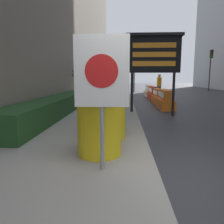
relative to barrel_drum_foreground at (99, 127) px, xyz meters
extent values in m
plane|color=#2D2D33|center=(0.91, -0.85, -0.62)|extent=(120.00, 120.00, 0.00)
cube|color=gray|center=(-0.85, -0.85, -0.54)|extent=(3.50, 56.00, 0.15)
cube|color=#1E421E|center=(-2.00, 4.20, -0.16)|extent=(0.90, 7.95, 0.62)
cylinder|color=#4C3D2D|center=(-1.91, 8.84, 0.64)|extent=(0.28, 0.28, 2.22)
cylinder|color=#4C3D2D|center=(-1.64, 9.26, 1.80)|extent=(0.89, 0.70, 0.91)
cylinder|color=#4C3D2D|center=(-2.29, 9.11, 1.24)|extent=(0.54, 0.90, 0.71)
cylinder|color=#4C3D2D|center=(-2.13, 9.28, 1.55)|extent=(0.95, 0.61, 0.84)
cylinder|color=yellow|center=(0.00, 0.00, -0.03)|extent=(0.74, 0.74, 0.87)
cylinder|color=black|center=(0.00, 0.00, 0.43)|extent=(0.77, 0.77, 0.06)
cylinder|color=yellow|center=(0.07, 1.06, -0.03)|extent=(0.74, 0.74, 0.87)
cylinder|color=black|center=(0.07, 1.06, 0.43)|extent=(0.77, 0.77, 0.06)
cylinder|color=yellow|center=(0.07, 2.12, -0.03)|extent=(0.74, 0.74, 0.87)
cylinder|color=black|center=(0.07, 2.12, 0.43)|extent=(0.77, 0.77, 0.06)
cylinder|color=gray|center=(0.11, -0.63, 0.23)|extent=(0.06, 0.06, 1.39)
cube|color=white|center=(0.11, -0.65, 0.92)|extent=(0.74, 0.04, 0.96)
cylinder|color=red|center=(0.11, -0.67, 0.92)|extent=(0.45, 0.01, 0.45)
cylinder|color=black|center=(0.72, 4.81, 0.20)|extent=(0.10, 0.10, 1.64)
cylinder|color=black|center=(2.29, 4.81, 0.20)|extent=(0.10, 0.10, 1.64)
cube|color=black|center=(1.50, 4.81, 1.68)|extent=(1.97, 0.24, 1.31)
cube|color=black|center=(1.50, 4.74, 2.38)|extent=(2.09, 0.34, 0.10)
cube|color=orange|center=(1.50, 4.68, 2.00)|extent=(1.57, 0.02, 0.18)
cube|color=orange|center=(1.50, 4.68, 1.68)|extent=(1.57, 0.02, 0.18)
cube|color=orange|center=(1.50, 4.68, 1.35)|extent=(1.57, 0.02, 0.18)
cube|color=orange|center=(2.36, 6.83, -0.40)|extent=(0.62, 1.93, 0.45)
cube|color=orange|center=(2.36, 6.83, 0.05)|extent=(0.37, 1.93, 0.45)
cube|color=white|center=(2.17, 6.83, 0.05)|extent=(0.02, 1.54, 0.22)
cube|color=orange|center=(2.36, 8.93, -0.41)|extent=(0.57, 1.89, 0.41)
cube|color=orange|center=(2.36, 8.93, 0.00)|extent=(0.34, 1.89, 0.41)
cube|color=white|center=(2.18, 8.93, 0.00)|extent=(0.02, 1.51, 0.21)
cube|color=red|center=(2.36, 11.28, -0.40)|extent=(0.55, 2.05, 0.43)
cube|color=red|center=(2.36, 11.28, 0.03)|extent=(0.33, 2.05, 0.43)
cube|color=white|center=(2.19, 11.28, 0.03)|extent=(0.02, 1.64, 0.22)
cube|color=beige|center=(2.36, 13.69, -0.40)|extent=(0.57, 2.19, 0.43)
cube|color=beige|center=(2.36, 13.69, 0.03)|extent=(0.34, 2.19, 0.43)
cube|color=white|center=(2.18, 13.69, 0.03)|extent=(0.02, 1.75, 0.22)
cube|color=black|center=(2.57, 7.24, -0.60)|extent=(0.35, 0.35, 0.04)
cone|color=orange|center=(2.57, 7.24, -0.28)|extent=(0.28, 0.28, 0.59)
cylinder|color=white|center=(2.57, 7.24, -0.26)|extent=(0.16, 0.16, 0.08)
cube|color=black|center=(2.90, 9.47, -0.60)|extent=(0.32, 0.32, 0.04)
cone|color=orange|center=(2.90, 9.47, -0.32)|extent=(0.25, 0.25, 0.53)
cylinder|color=white|center=(2.90, 9.47, -0.29)|extent=(0.15, 0.15, 0.07)
cube|color=black|center=(3.41, 15.09, -0.60)|extent=(0.36, 0.36, 0.04)
cone|color=orange|center=(3.41, 15.09, -0.28)|extent=(0.29, 0.29, 0.61)
cylinder|color=white|center=(3.41, 15.09, -0.24)|extent=(0.17, 0.17, 0.09)
cylinder|color=#2D2D30|center=(1.43, 18.64, 1.23)|extent=(0.12, 0.12, 3.70)
cube|color=#23281E|center=(1.43, 18.48, 2.66)|extent=(0.28, 0.28, 0.84)
sphere|color=#360605|center=(1.43, 18.33, 2.94)|extent=(0.15, 0.15, 0.15)
sphere|color=#392C06|center=(1.43, 18.33, 2.66)|extent=(0.15, 0.15, 0.15)
sphere|color=green|center=(1.43, 18.33, 2.38)|extent=(0.15, 0.15, 0.15)
cylinder|color=#2D2D30|center=(9.52, 20.49, 1.55)|extent=(0.12, 0.12, 4.33)
cube|color=#23281E|center=(9.52, 20.33, 3.29)|extent=(0.28, 0.28, 0.84)
sphere|color=#360605|center=(9.52, 20.18, 3.57)|extent=(0.15, 0.15, 0.15)
sphere|color=#392C06|center=(9.52, 20.18, 3.29)|extent=(0.15, 0.15, 0.15)
sphere|color=green|center=(9.52, 20.18, 3.01)|extent=(0.15, 0.15, 0.15)
cylinder|color=#333338|center=(2.98, 13.14, -0.21)|extent=(0.14, 0.14, 0.83)
cylinder|color=#333338|center=(3.14, 13.14, -0.21)|extent=(0.14, 0.14, 0.83)
cube|color=orange|center=(3.06, 13.14, 0.54)|extent=(0.29, 0.46, 0.66)
sphere|color=tan|center=(3.06, 13.14, 0.98)|extent=(0.23, 0.23, 0.23)
camera|label=1|loc=(0.41, -3.59, 0.83)|focal=35.00mm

